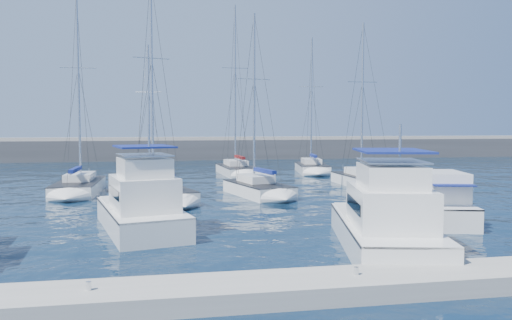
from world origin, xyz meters
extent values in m
plane|color=black|center=(0.00, 0.00, 0.00)|extent=(220.00, 220.00, 0.00)
cube|color=#424244|center=(0.00, 52.00, 1.00)|extent=(160.00, 6.00, 4.00)
cube|color=gray|center=(0.00, 52.00, 3.20)|extent=(160.00, 1.20, 0.50)
cube|color=gray|center=(0.00, -11.00, 0.30)|extent=(40.00, 2.20, 0.60)
cylinder|color=silver|center=(-8.00, -11.00, 0.72)|extent=(0.16, 0.16, 0.25)
cylinder|color=silver|center=(0.00, -11.00, 0.72)|extent=(0.16, 0.16, 0.25)
cube|color=silver|center=(-7.07, 0.00, 0.40)|extent=(5.09, 8.84, 1.60)
cube|color=#262628|center=(-7.07, 0.00, 1.15)|extent=(5.16, 8.85, 0.08)
cube|color=silver|center=(-6.84, -0.99, 2.00)|extent=(3.59, 4.39, 1.60)
cube|color=black|center=(-6.84, -0.99, 2.08)|extent=(3.47, 3.65, 0.45)
cube|color=silver|center=(-6.79, -1.18, 3.25)|extent=(2.78, 3.13, 0.90)
cube|color=navy|center=(-6.79, -1.18, 4.25)|extent=(3.14, 3.57, 0.08)
cube|color=silver|center=(3.32, -5.74, 0.40)|extent=(5.38, 9.83, 1.60)
cube|color=#262628|center=(3.32, -5.74, 1.15)|extent=(5.45, 9.85, 0.08)
cube|color=silver|center=(3.06, -6.85, 2.00)|extent=(3.77, 4.85, 1.60)
cube|color=black|center=(3.06, -6.85, 2.08)|extent=(3.63, 4.02, 0.45)
cube|color=silver|center=(3.02, -7.04, 3.25)|extent=(2.92, 3.46, 0.90)
cube|color=navy|center=(3.02, -7.04, 4.25)|extent=(3.30, 3.94, 0.08)
cube|color=silver|center=(8.85, -0.51, 0.40)|extent=(4.00, 7.16, 1.60)
cube|color=#262628|center=(8.85, -0.51, 1.15)|extent=(4.04, 7.17, 0.08)
cube|color=silver|center=(8.65, -1.32, 2.00)|extent=(2.79, 3.54, 1.60)
cube|color=black|center=(8.65, -1.32, 2.08)|extent=(2.68, 2.94, 0.45)
cube|color=navy|center=(8.37, -2.52, 2.30)|extent=(2.41, 2.47, 0.07)
cube|color=silver|center=(-12.37, 14.67, 0.30)|extent=(3.10, 8.15, 1.30)
cube|color=#262628|center=(-12.37, 14.67, 0.93)|extent=(3.16, 8.15, 0.06)
cube|color=silver|center=(-12.37, 15.18, 1.25)|extent=(1.99, 3.57, 0.55)
cylinder|color=silver|center=(-12.36, 15.48, 8.34)|extent=(0.18, 0.18, 13.79)
cylinder|color=silver|center=(-12.39, 13.45, 1.80)|extent=(0.17, 4.06, 0.12)
cube|color=navy|center=(-12.39, 13.35, 1.95)|extent=(0.39, 3.66, 0.28)
cube|color=silver|center=(-6.39, 10.41, 0.30)|extent=(5.60, 9.45, 1.30)
cube|color=#262628|center=(-6.39, 10.41, 0.93)|extent=(5.65, 9.47, 0.06)
cube|color=silver|center=(-6.56, 10.95, 1.25)|extent=(3.06, 4.33, 0.55)
cylinder|color=silver|center=(-6.66, 11.27, 8.61)|extent=(0.18, 0.18, 14.32)
cylinder|color=silver|center=(-5.98, 9.13, 1.80)|extent=(1.48, 4.30, 0.12)
cube|color=navy|center=(-5.95, 9.04, 1.95)|extent=(1.57, 3.95, 0.28)
cube|color=silver|center=(1.00, 10.90, 0.30)|extent=(4.52, 7.48, 1.30)
cube|color=#262628|center=(1.00, 10.90, 0.93)|extent=(4.58, 7.49, 0.06)
cube|color=silver|center=(0.90, 11.32, 1.25)|extent=(2.58, 3.42, 0.55)
cylinder|color=silver|center=(0.83, 11.58, 7.50)|extent=(0.18, 0.18, 12.11)
cylinder|color=silver|center=(1.26, 9.88, 1.80)|extent=(0.97, 3.41, 0.12)
cube|color=navy|center=(1.28, 9.79, 1.95)|extent=(1.11, 3.13, 0.28)
cube|color=silver|center=(11.08, 14.67, 0.30)|extent=(3.20, 8.75, 1.30)
cube|color=#262628|center=(11.08, 14.67, 0.93)|extent=(3.26, 8.75, 0.06)
cube|color=silver|center=(11.07, 15.21, 1.25)|extent=(2.04, 3.84, 0.55)
cylinder|color=silver|center=(11.06, 15.54, 7.74)|extent=(0.18, 0.18, 12.58)
cylinder|color=silver|center=(11.11, 13.37, 1.80)|extent=(0.22, 4.34, 0.12)
cube|color=#561112|center=(11.11, 13.27, 1.95)|extent=(0.44, 3.91, 0.28)
cube|color=silver|center=(-7.55, 26.58, 0.30)|extent=(4.77, 8.78, 1.30)
cube|color=#262628|center=(-7.55, 26.58, 0.93)|extent=(4.83, 8.79, 0.06)
cube|color=silver|center=(-7.44, 27.08, 1.25)|extent=(2.71, 3.98, 0.55)
cylinder|color=silver|center=(-7.37, 27.39, 7.47)|extent=(0.18, 0.18, 12.03)
cylinder|color=silver|center=(-7.83, 25.36, 1.80)|extent=(1.04, 4.09, 0.12)
cube|color=navy|center=(-7.85, 25.26, 1.95)|extent=(1.17, 3.73, 0.28)
cube|color=silver|center=(1.72, 26.84, 0.30)|extent=(3.70, 8.35, 1.30)
cube|color=#262628|center=(1.72, 26.84, 0.93)|extent=(3.76, 8.36, 0.06)
cube|color=silver|center=(1.69, 27.34, 1.25)|extent=(2.27, 3.70, 0.55)
cylinder|color=silver|center=(1.66, 27.65, 9.70)|extent=(0.18, 0.18, 16.49)
cylinder|color=silver|center=(1.81, 25.62, 1.80)|extent=(0.42, 4.07, 0.12)
cube|color=#561112|center=(1.82, 25.52, 1.95)|extent=(0.62, 3.68, 0.28)
cube|color=silver|center=(10.29, 27.81, 0.30)|extent=(4.16, 8.12, 1.30)
cube|color=#262628|center=(10.29, 27.81, 0.93)|extent=(4.22, 8.13, 0.06)
cube|color=silver|center=(10.36, 28.29, 1.25)|extent=(2.45, 3.65, 0.55)
cylinder|color=silver|center=(10.41, 28.58, 8.21)|extent=(0.18, 0.18, 13.52)
cylinder|color=silver|center=(10.11, 26.66, 1.80)|extent=(0.72, 3.85, 0.12)
cube|color=navy|center=(10.09, 26.56, 1.95)|extent=(0.88, 3.50, 0.28)
camera|label=1|loc=(-5.84, -25.44, 5.26)|focal=35.00mm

